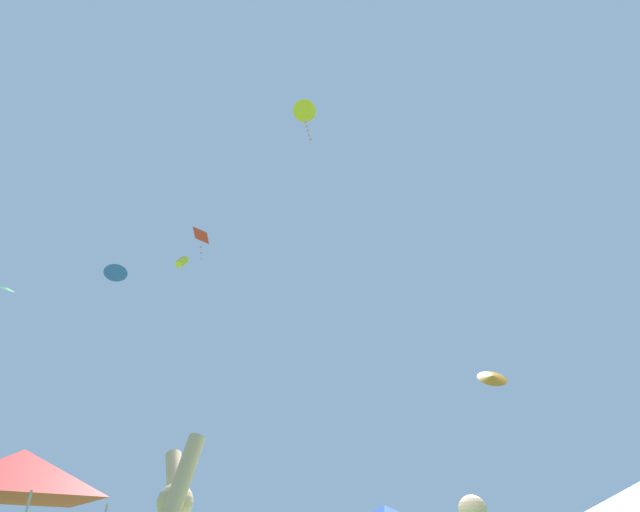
{
  "coord_description": "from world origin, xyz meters",
  "views": [
    {
      "loc": [
        0.42,
        -5.32,
        1.33
      ],
      "look_at": [
        -2.64,
        14.12,
        12.61
      ],
      "focal_mm": 29.91,
      "sensor_mm": 36.0,
      "label": 1
    }
  ],
  "objects_px": {
    "kite_orange_delta": "(492,377)",
    "kite_green_delta": "(6,288)",
    "kite_yellow_box": "(182,262)",
    "kite_red_diamond": "(202,236)",
    "kite_yellow_delta": "(305,112)",
    "canopy_tent_red": "(19,474)",
    "kite_blue_delta": "(116,272)"
  },
  "relations": [
    {
      "from": "kite_orange_delta",
      "to": "kite_green_delta",
      "type": "bearing_deg",
      "value": -151.25
    },
    {
      "from": "kite_yellow_box",
      "to": "kite_orange_delta",
      "type": "height_order",
      "value": "kite_yellow_box"
    },
    {
      "from": "kite_green_delta",
      "to": "kite_red_diamond",
      "type": "height_order",
      "value": "kite_red_diamond"
    },
    {
      "from": "kite_orange_delta",
      "to": "kite_yellow_delta",
      "type": "xyz_separation_m",
      "value": [
        -8.75,
        -10.25,
        11.06
      ]
    },
    {
      "from": "canopy_tent_red",
      "to": "kite_orange_delta",
      "type": "height_order",
      "value": "kite_orange_delta"
    },
    {
      "from": "kite_blue_delta",
      "to": "kite_orange_delta",
      "type": "bearing_deg",
      "value": 30.98
    },
    {
      "from": "kite_yellow_box",
      "to": "kite_red_diamond",
      "type": "bearing_deg",
      "value": 80.49
    },
    {
      "from": "kite_blue_delta",
      "to": "canopy_tent_red",
      "type": "bearing_deg",
      "value": -66.28
    },
    {
      "from": "kite_yellow_delta",
      "to": "kite_blue_delta",
      "type": "bearing_deg",
      "value": -179.37
    },
    {
      "from": "kite_red_diamond",
      "to": "kite_yellow_delta",
      "type": "bearing_deg",
      "value": -43.87
    },
    {
      "from": "canopy_tent_red",
      "to": "kite_blue_delta",
      "type": "xyz_separation_m",
      "value": [
        -3.1,
        7.05,
        9.44
      ]
    },
    {
      "from": "kite_yellow_box",
      "to": "kite_red_diamond",
      "type": "height_order",
      "value": "kite_red_diamond"
    },
    {
      "from": "canopy_tent_red",
      "to": "kite_orange_delta",
      "type": "xyz_separation_m",
      "value": [
        14.13,
        17.4,
        6.94
      ]
    },
    {
      "from": "kite_orange_delta",
      "to": "kite_red_diamond",
      "type": "distance_m",
      "value": 19.32
    },
    {
      "from": "kite_yellow_delta",
      "to": "kite_green_delta",
      "type": "height_order",
      "value": "kite_yellow_delta"
    },
    {
      "from": "kite_orange_delta",
      "to": "kite_yellow_delta",
      "type": "distance_m",
      "value": 17.43
    },
    {
      "from": "kite_orange_delta",
      "to": "kite_green_delta",
      "type": "distance_m",
      "value": 24.33
    },
    {
      "from": "canopy_tent_red",
      "to": "kite_red_diamond",
      "type": "height_order",
      "value": "kite_red_diamond"
    },
    {
      "from": "canopy_tent_red",
      "to": "kite_red_diamond",
      "type": "relative_size",
      "value": 1.68
    },
    {
      "from": "kite_orange_delta",
      "to": "canopy_tent_red",
      "type": "bearing_deg",
      "value": -129.08
    },
    {
      "from": "kite_green_delta",
      "to": "canopy_tent_red",
      "type": "bearing_deg",
      "value": -38.53
    },
    {
      "from": "kite_blue_delta",
      "to": "kite_red_diamond",
      "type": "distance_m",
      "value": 10.31
    },
    {
      "from": "canopy_tent_red",
      "to": "kite_yellow_box",
      "type": "height_order",
      "value": "kite_yellow_box"
    },
    {
      "from": "kite_yellow_delta",
      "to": "kite_yellow_box",
      "type": "bearing_deg",
      "value": 143.93
    },
    {
      "from": "kite_yellow_box",
      "to": "kite_green_delta",
      "type": "height_order",
      "value": "kite_yellow_box"
    },
    {
      "from": "kite_yellow_box",
      "to": "kite_green_delta",
      "type": "xyz_separation_m",
      "value": [
        -4.21,
        -7.5,
        -5.08
      ]
    },
    {
      "from": "kite_yellow_box",
      "to": "kite_orange_delta",
      "type": "relative_size",
      "value": 0.51
    },
    {
      "from": "kite_yellow_delta",
      "to": "kite_green_delta",
      "type": "distance_m",
      "value": 15.93
    },
    {
      "from": "kite_orange_delta",
      "to": "kite_green_delta",
      "type": "height_order",
      "value": "kite_green_delta"
    },
    {
      "from": "kite_orange_delta",
      "to": "kite_yellow_delta",
      "type": "height_order",
      "value": "kite_yellow_delta"
    },
    {
      "from": "kite_green_delta",
      "to": "kite_red_diamond",
      "type": "distance_m",
      "value": 12.88
    },
    {
      "from": "kite_red_diamond",
      "to": "kite_blue_delta",
      "type": "bearing_deg",
      "value": -93.06
    }
  ]
}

